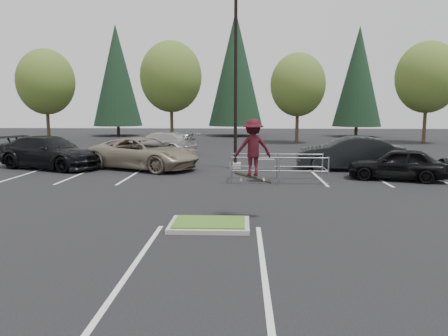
{
  "coord_description": "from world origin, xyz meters",
  "views": [
    {
      "loc": [
        0.91,
        -11.72,
        3.26
      ],
      "look_at": [
        0.34,
        1.5,
        1.44
      ],
      "focal_mm": 35.0,
      "sensor_mm": 36.0,
      "label": 1
    }
  ],
  "objects_px": {
    "decid_b": "(171,79)",
    "decid_c": "(298,87)",
    "cart_corral": "(267,165)",
    "car_r_charc": "(348,153)",
    "car_far_silver": "(160,143)",
    "decid_d": "(427,80)",
    "car_l_black": "(48,152)",
    "conif_a": "(117,75)",
    "decid_a": "(46,84)",
    "conif_b": "(236,69)",
    "skateboarder": "(253,148)",
    "car_l_tan": "(143,153)",
    "car_r_black": "(398,164)",
    "light_pole": "(236,84)",
    "conif_c": "(358,77)"
  },
  "relations": [
    {
      "from": "decid_a",
      "to": "car_r_black",
      "type": "relative_size",
      "value": 2.05
    },
    {
      "from": "decid_c",
      "to": "car_l_tan",
      "type": "xyz_separation_m",
      "value": [
        -10.49,
        -18.33,
        -4.4
      ]
    },
    {
      "from": "light_pole",
      "to": "decid_c",
      "type": "relative_size",
      "value": 1.21
    },
    {
      "from": "car_l_tan",
      "to": "car_far_silver",
      "type": "xyz_separation_m",
      "value": [
        -0.5,
        7.64,
        -0.06
      ]
    },
    {
      "from": "decid_d",
      "to": "car_far_silver",
      "type": "relative_size",
      "value": 1.71
    },
    {
      "from": "car_l_black",
      "to": "car_r_black",
      "type": "distance_m",
      "value": 17.96
    },
    {
      "from": "decid_b",
      "to": "car_r_charc",
      "type": "xyz_separation_m",
      "value": [
        12.51,
        -19.03,
        -5.15
      ]
    },
    {
      "from": "car_l_tan",
      "to": "conif_c",
      "type": "bearing_deg",
      "value": -8.58
    },
    {
      "from": "light_pole",
      "to": "car_far_silver",
      "type": "bearing_deg",
      "value": 127.61
    },
    {
      "from": "decid_c",
      "to": "conif_a",
      "type": "xyz_separation_m",
      "value": [
        -19.99,
        10.17,
        1.84
      ]
    },
    {
      "from": "light_pole",
      "to": "conif_b",
      "type": "distance_m",
      "value": 28.69
    },
    {
      "from": "conif_a",
      "to": "light_pole",
      "type": "bearing_deg",
      "value": -62.62
    },
    {
      "from": "decid_a",
      "to": "cart_corral",
      "type": "relative_size",
      "value": 2.09
    },
    {
      "from": "car_r_charc",
      "to": "decid_a",
      "type": "bearing_deg",
      "value": -122.76
    },
    {
      "from": "decid_b",
      "to": "car_r_charc",
      "type": "distance_m",
      "value": 23.35
    },
    {
      "from": "decid_d",
      "to": "car_l_black",
      "type": "relative_size",
      "value": 1.55
    },
    {
      "from": "conif_a",
      "to": "skateboarder",
      "type": "xyz_separation_m",
      "value": [
        15.2,
        -39.0,
        -4.99
      ]
    },
    {
      "from": "cart_corral",
      "to": "car_l_tan",
      "type": "bearing_deg",
      "value": 150.2
    },
    {
      "from": "car_r_charc",
      "to": "car_far_silver",
      "type": "xyz_separation_m",
      "value": [
        -11.5,
        7.64,
        -0.1
      ]
    },
    {
      "from": "conif_a",
      "to": "cart_corral",
      "type": "relative_size",
      "value": 3.05
    },
    {
      "from": "decid_a",
      "to": "decid_b",
      "type": "relative_size",
      "value": 0.92
    },
    {
      "from": "decid_b",
      "to": "car_l_tan",
      "type": "height_order",
      "value": "decid_b"
    },
    {
      "from": "car_l_black",
      "to": "car_r_charc",
      "type": "height_order",
      "value": "car_r_charc"
    },
    {
      "from": "decid_a",
      "to": "car_r_charc",
      "type": "height_order",
      "value": "decid_a"
    },
    {
      "from": "car_l_tan",
      "to": "decid_b",
      "type": "bearing_deg",
      "value": 29.4
    },
    {
      "from": "conif_a",
      "to": "conif_b",
      "type": "relative_size",
      "value": 0.9
    },
    {
      "from": "car_r_charc",
      "to": "decid_d",
      "type": "bearing_deg",
      "value": 152.95
    },
    {
      "from": "decid_d",
      "to": "car_l_black",
      "type": "bearing_deg",
      "value": -145.73
    },
    {
      "from": "skateboarder",
      "to": "car_l_tan",
      "type": "relative_size",
      "value": 0.3
    },
    {
      "from": "conif_c",
      "to": "car_l_tan",
      "type": "relative_size",
      "value": 2.03
    },
    {
      "from": "skateboarder",
      "to": "car_far_silver",
      "type": "distance_m",
      "value": 19.21
    },
    {
      "from": "car_l_black",
      "to": "car_r_charc",
      "type": "distance_m",
      "value": 16.19
    },
    {
      "from": "decid_c",
      "to": "conif_c",
      "type": "bearing_deg",
      "value": 50.36
    },
    {
      "from": "cart_corral",
      "to": "car_r_charc",
      "type": "relative_size",
      "value": 0.78
    },
    {
      "from": "skateboarder",
      "to": "car_l_tan",
      "type": "xyz_separation_m",
      "value": [
        -5.7,
        10.5,
        -1.25
      ]
    },
    {
      "from": "light_pole",
      "to": "conif_a",
      "type": "bearing_deg",
      "value": 117.38
    },
    {
      "from": "conif_b",
      "to": "car_r_charc",
      "type": "distance_m",
      "value": 30.52
    },
    {
      "from": "decid_b",
      "to": "light_pole",
      "type": "bearing_deg",
      "value": -70.65
    },
    {
      "from": "conif_c",
      "to": "decid_c",
      "type": "bearing_deg",
      "value": -129.64
    },
    {
      "from": "car_l_black",
      "to": "car_l_tan",
      "type": "bearing_deg",
      "value": -68.12
    },
    {
      "from": "decid_b",
      "to": "car_r_black",
      "type": "xyz_separation_m",
      "value": [
        14.01,
        -22.18,
        -5.3
      ]
    },
    {
      "from": "decid_b",
      "to": "conif_c",
      "type": "distance_m",
      "value": 21.94
    },
    {
      "from": "decid_b",
      "to": "decid_c",
      "type": "height_order",
      "value": "decid_b"
    },
    {
      "from": "car_r_black",
      "to": "car_r_charc",
      "type": "bearing_deg",
      "value": -138.03
    },
    {
      "from": "car_l_tan",
      "to": "car_r_black",
      "type": "height_order",
      "value": "car_l_tan"
    },
    {
      "from": "skateboarder",
      "to": "car_l_tan",
      "type": "height_order",
      "value": "skateboarder"
    },
    {
      "from": "decid_c",
      "to": "car_l_tan",
      "type": "distance_m",
      "value": 21.58
    },
    {
      "from": "conif_c",
      "to": "cart_corral",
      "type": "height_order",
      "value": "conif_c"
    },
    {
      "from": "conif_c",
      "to": "car_l_tan",
      "type": "height_order",
      "value": "conif_c"
    },
    {
      "from": "decid_c",
      "to": "conif_c",
      "type": "height_order",
      "value": "conif_c"
    }
  ]
}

